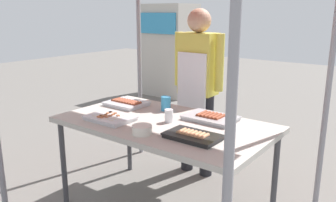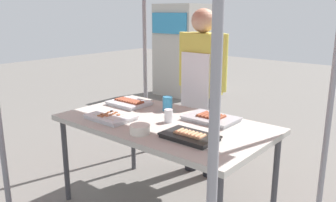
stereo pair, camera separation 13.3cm
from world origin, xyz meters
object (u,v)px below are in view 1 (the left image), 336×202
object	(u,v)px
tray_grilled_sausages	(211,118)
vendor_woman	(198,80)
stall_table	(164,128)
drink_cup_near_edge	(166,104)
condiment_bowl	(142,130)
tray_spring_rolls	(126,103)
tray_pork_links	(193,136)
tray_meat_skewers	(110,118)
neighbor_stall_left	(170,50)
drink_cup_by_wok	(169,116)

from	to	relation	value
tray_grilled_sausages	vendor_woman	xyz separation A→B (m)	(-0.44, 0.50, 0.17)
stall_table	drink_cup_near_edge	size ratio (longest dim) A/B	13.35
stall_table	condiment_bowl	bearing A→B (deg)	-81.03
tray_grilled_sausages	tray_spring_rolls	distance (m)	0.81
tray_pork_links	vendor_woman	distance (m)	1.09
stall_table	tray_meat_skewers	bearing A→B (deg)	-148.27
tray_pork_links	neighbor_stall_left	bearing A→B (deg)	128.54
tray_pork_links	drink_cup_by_wok	bearing A→B (deg)	150.56
neighbor_stall_left	drink_cup_by_wok	bearing A→B (deg)	-53.49
tray_pork_links	drink_cup_near_edge	size ratio (longest dim) A/B	3.01
tray_spring_rolls	neighbor_stall_left	distance (m)	3.66
condiment_bowl	drink_cup_by_wok	size ratio (longest dim) A/B	1.41
tray_pork_links	condiment_bowl	xyz separation A→B (m)	(-0.32, -0.13, 0.01)
stall_table	tray_grilled_sausages	size ratio (longest dim) A/B	4.09
tray_meat_skewers	drink_cup_by_wok	xyz separation A→B (m)	(0.38, 0.23, 0.03)
drink_cup_by_wok	drink_cup_near_edge	bearing A→B (deg)	131.49
vendor_woman	drink_cup_by_wok	bearing A→B (deg)	106.20
vendor_woman	neighbor_stall_left	world-z (taller)	neighbor_stall_left
drink_cup_near_edge	drink_cup_by_wok	bearing A→B (deg)	-48.51
tray_meat_skewers	tray_spring_rolls	size ratio (longest dim) A/B	1.05
tray_grilled_sausages	condiment_bowl	bearing A→B (deg)	-110.89
tray_grilled_sausages	neighbor_stall_left	world-z (taller)	neighbor_stall_left
drink_cup_near_edge	vendor_woman	world-z (taller)	vendor_woman
stall_table	neighbor_stall_left	distance (m)	4.10
stall_table	vendor_woman	bearing A→B (deg)	103.48
tray_pork_links	drink_cup_near_edge	world-z (taller)	drink_cup_near_edge
tray_pork_links	tray_grilled_sausages	bearing A→B (deg)	105.01
tray_spring_rolls	stall_table	bearing A→B (deg)	-17.04
tray_pork_links	condiment_bowl	distance (m)	0.35
drink_cup_near_edge	drink_cup_by_wok	world-z (taller)	drink_cup_near_edge
stall_table	tray_pork_links	size ratio (longest dim) A/B	4.43
tray_meat_skewers	tray_spring_rolls	distance (m)	0.43
drink_cup_by_wok	vendor_woman	bearing A→B (deg)	106.20
tray_spring_rolls	vendor_woman	size ratio (longest dim) A/B	0.22
drink_cup_by_wok	neighbor_stall_left	bearing A→B (deg)	126.51
stall_table	drink_cup_by_wok	world-z (taller)	drink_cup_by_wok
tray_grilled_sausages	tray_spring_rolls	world-z (taller)	tray_grilled_sausages
tray_grilled_sausages	drink_cup_near_edge	bearing A→B (deg)	179.49
stall_table	drink_cup_by_wok	xyz separation A→B (m)	(0.03, 0.02, 0.10)
tray_grilled_sausages	tray_meat_skewers	size ratio (longest dim) A/B	1.09
drink_cup_by_wok	vendor_woman	distance (m)	0.78
tray_grilled_sausages	condiment_bowl	xyz separation A→B (m)	(-0.21, -0.55, 0.01)
tray_meat_skewers	tray_pork_links	bearing A→B (deg)	3.31
drink_cup_near_edge	drink_cup_by_wok	size ratio (longest dim) A/B	1.23
condiment_bowl	tray_meat_skewers	bearing A→B (deg)	167.58
condiment_bowl	drink_cup_by_wok	distance (m)	0.32
tray_spring_rolls	drink_cup_by_wok	distance (m)	0.60
drink_cup_by_wok	vendor_woman	world-z (taller)	vendor_woman
tray_meat_skewers	drink_cup_by_wok	bearing A→B (deg)	31.21
tray_pork_links	vendor_woman	size ratio (longest dim) A/B	0.23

